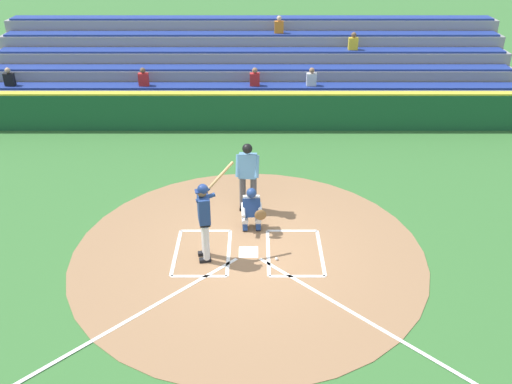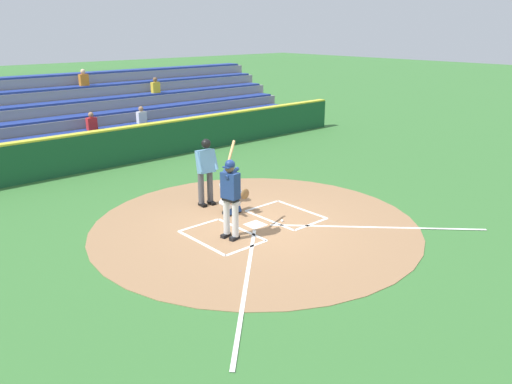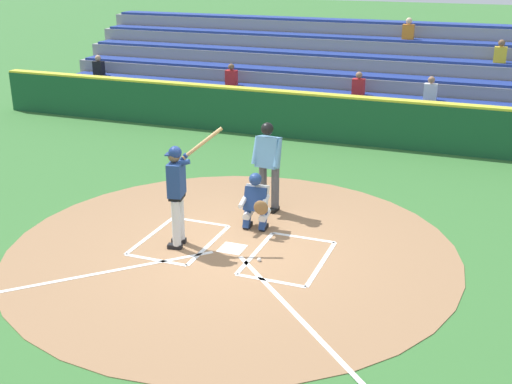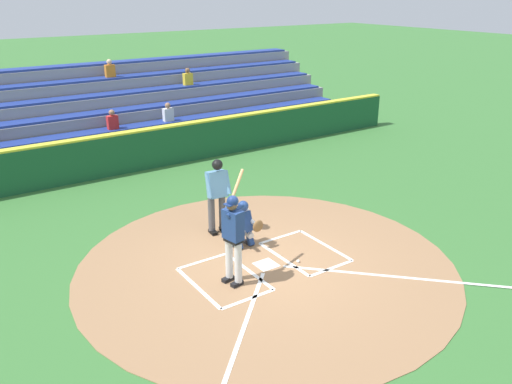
{
  "view_description": "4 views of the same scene",
  "coord_description": "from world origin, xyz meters",
  "px_view_note": "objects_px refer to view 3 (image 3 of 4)",
  "views": [
    {
      "loc": [
        -0.17,
        10.29,
        7.18
      ],
      "look_at": [
        -0.17,
        -0.8,
        1.14
      ],
      "focal_mm": 38.42,
      "sensor_mm": 36.0,
      "label": 1
    },
    {
      "loc": [
        7.64,
        8.61,
        4.67
      ],
      "look_at": [
        -0.04,
        -0.02,
        0.85
      ],
      "focal_mm": 35.28,
      "sensor_mm": 36.0,
      "label": 2
    },
    {
      "loc": [
        -4.21,
        9.77,
        5.03
      ],
      "look_at": [
        -0.4,
        -0.16,
        1.09
      ],
      "focal_mm": 46.1,
      "sensor_mm": 36.0,
      "label": 3
    },
    {
      "loc": [
        5.74,
        8.07,
        5.52
      ],
      "look_at": [
        -0.46,
        -1.07,
        1.23
      ],
      "focal_mm": 37.04,
      "sensor_mm": 36.0,
      "label": 4
    }
  ],
  "objects_px": {
    "catcher": "(256,200)",
    "baseball": "(259,260)",
    "batter": "(177,189)",
    "plate_umpire": "(268,160)"
  },
  "relations": [
    {
      "from": "catcher",
      "to": "baseball",
      "type": "xyz_separation_m",
      "value": [
        -0.55,
        1.3,
        -0.55
      ]
    },
    {
      "from": "catcher",
      "to": "batter",
      "type": "bearing_deg",
      "value": 50.11
    },
    {
      "from": "batter",
      "to": "catcher",
      "type": "height_order",
      "value": "batter"
    },
    {
      "from": "catcher",
      "to": "plate_umpire",
      "type": "relative_size",
      "value": 0.61
    },
    {
      "from": "batter",
      "to": "baseball",
      "type": "distance_m",
      "value": 1.89
    },
    {
      "from": "batter",
      "to": "catcher",
      "type": "bearing_deg",
      "value": -129.89
    },
    {
      "from": "batter",
      "to": "baseball",
      "type": "xyz_separation_m",
      "value": [
        -1.57,
        0.09,
        -1.06
      ]
    },
    {
      "from": "batter",
      "to": "plate_umpire",
      "type": "distance_m",
      "value": 2.35
    },
    {
      "from": "catcher",
      "to": "baseball",
      "type": "height_order",
      "value": "catcher"
    },
    {
      "from": "plate_umpire",
      "to": "baseball",
      "type": "relative_size",
      "value": 25.2
    }
  ]
}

